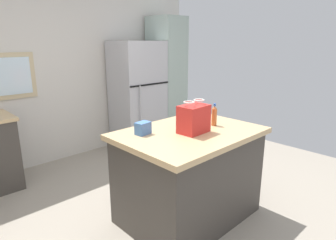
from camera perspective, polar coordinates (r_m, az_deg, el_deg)
name	(u,v)px	position (r m, az deg, el deg)	size (l,w,h in m)	color
ground	(170,222)	(3.10, 0.35, -19.38)	(6.04, 6.04, 0.00)	#9E9384
back_wall	(56,75)	(4.60, -21.18, 8.24)	(5.03, 0.13, 2.56)	silver
kitchen_island	(189,174)	(2.97, 4.08, -10.63)	(1.36, 0.99, 0.93)	#423D38
refrigerator	(138,95)	(4.92, -5.92, 4.90)	(0.80, 0.67, 1.77)	#B7B7BC
tall_cabinet	(167,79)	(5.32, -0.27, 7.97)	(0.49, 0.59, 2.17)	#9EB2A8
shopping_bag	(194,119)	(2.72, 5.07, 0.26)	(0.29, 0.21, 0.31)	red
small_box	(143,128)	(2.69, -4.94, -1.61)	(0.14, 0.10, 0.12)	#4775B7
bottle	(214,116)	(2.99, 9.07, 0.86)	(0.05, 0.05, 0.23)	#C66633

